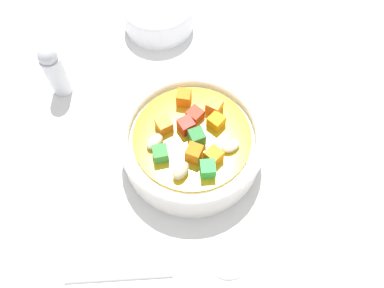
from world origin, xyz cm
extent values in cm
cube|color=silver|center=(0.00, 0.00, -1.00)|extent=(140.00, 140.00, 2.00)
cylinder|color=white|center=(0.00, 0.00, 2.19)|extent=(17.69, 17.69, 4.39)
torus|color=white|center=(0.00, 0.00, 4.80)|extent=(18.00, 18.00, 1.38)
cylinder|color=gold|center=(0.00, 0.00, 4.59)|extent=(14.45, 14.45, 0.40)
cube|color=#36883F|center=(0.27, -0.90, 5.67)|extent=(2.12, 2.12, 1.77)
cube|color=#BD3C24|center=(1.91, 1.81, 5.40)|extent=(1.99, 1.99, 1.23)
cube|color=red|center=(-0.45, 1.14, 5.64)|extent=(1.91, 1.91, 1.72)
ellipsoid|color=beige|center=(2.53, -4.14, 5.28)|extent=(2.53, 1.77, 0.98)
cube|color=orange|center=(3.23, -0.62, 5.55)|extent=(1.98, 1.98, 1.53)
ellipsoid|color=beige|center=(-4.07, -3.12, 5.57)|extent=(2.74, 2.20, 1.57)
cube|color=orange|center=(-2.00, 2.87, 5.54)|extent=(1.94, 1.94, 1.52)
cube|color=orange|center=(-1.61, -2.42, 5.80)|extent=(2.32, 2.32, 2.02)
ellipsoid|color=beige|center=(-4.15, 1.84, 5.35)|extent=(2.68, 2.06, 1.13)
cube|color=green|center=(-4.63, -0.43, 5.61)|extent=(2.29, 2.29, 1.64)
cube|color=orange|center=(4.43, 1.14, 5.63)|extent=(2.22, 2.22, 1.70)
cube|color=orange|center=(0.31, -4.02, 5.62)|extent=(1.92, 1.92, 1.67)
cube|color=green|center=(-1.61, -4.88, 5.67)|extent=(2.36, 2.36, 1.77)
cube|color=orange|center=(2.27, 4.49, 5.70)|extent=(2.41, 2.41, 1.83)
cylinder|color=silver|center=(-16.10, -7.15, 0.39)|extent=(10.32, 7.54, 0.79)
ellipsoid|color=silver|center=(-5.95, -14.25, 0.47)|extent=(4.10, 3.79, 0.94)
cylinder|color=white|center=(10.32, 21.44, 1.91)|extent=(10.89, 10.89, 3.82)
torus|color=white|center=(10.32, 21.44, 4.04)|extent=(11.00, 11.00, 0.87)
cylinder|color=silver|center=(-8.08, 19.78, 3.23)|extent=(2.80, 2.80, 6.46)
sphere|color=silver|center=(-8.08, 19.78, 7.09)|extent=(2.52, 2.52, 2.52)
camera|label=1|loc=(-13.90, -17.52, 43.94)|focal=35.00mm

